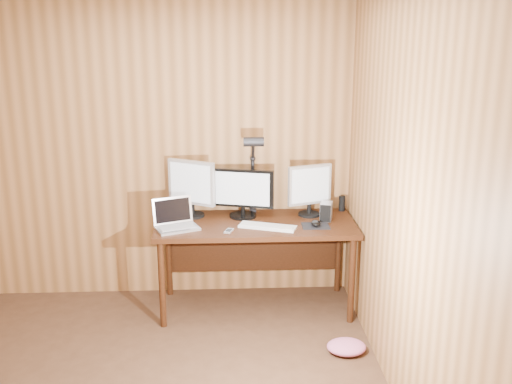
{
  "coord_description": "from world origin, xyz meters",
  "views": [
    {
      "loc": [
        0.71,
        -2.94,
        2.3
      ],
      "look_at": [
        0.93,
        1.58,
        1.02
      ],
      "focal_mm": 42.0,
      "sensor_mm": 36.0,
      "label": 1
    }
  ],
  "objects": [
    {
      "name": "keyboard",
      "position": [
        1.02,
        1.5,
        0.76
      ],
      "size": [
        0.47,
        0.28,
        0.02
      ],
      "rotation": [
        0.0,
        0.0,
        -0.34
      ],
      "color": "white",
      "rests_on": "desk"
    },
    {
      "name": "monitor_right",
      "position": [
        1.38,
        1.79,
        0.98
      ],
      "size": [
        0.37,
        0.18,
        0.43
      ],
      "rotation": [
        0.0,
        0.0,
        0.33
      ],
      "color": "black",
      "rests_on": "desk"
    },
    {
      "name": "desk_lamp",
      "position": [
        0.92,
        1.85,
        1.19
      ],
      "size": [
        0.16,
        0.23,
        0.71
      ],
      "rotation": [
        0.0,
        0.0,
        0.17
      ],
      "color": "black",
      "rests_on": "desk"
    },
    {
      "name": "mouse",
      "position": [
        1.4,
        1.52,
        0.77
      ],
      "size": [
        0.08,
        0.12,
        0.04
      ],
      "primitive_type": "ellipsoid",
      "rotation": [
        0.0,
        0.0,
        0.06
      ],
      "color": "black",
      "rests_on": "mousepad"
    },
    {
      "name": "laptop",
      "position": [
        0.29,
        1.54,
        0.81
      ],
      "size": [
        0.39,
        0.35,
        0.23
      ],
      "rotation": [
        0.0,
        0.0,
        0.38
      ],
      "color": "silver",
      "rests_on": "desk"
    },
    {
      "name": "mousepad",
      "position": [
        1.4,
        1.52,
        0.75
      ],
      "size": [
        0.22,
        0.18,
        0.0
      ],
      "primitive_type": "cube",
      "rotation": [
        0.0,
        0.0,
        -0.01
      ],
      "color": "black",
      "rests_on": "desk"
    },
    {
      "name": "desk",
      "position": [
        0.93,
        1.7,
        0.63
      ],
      "size": [
        1.6,
        0.7,
        0.75
      ],
      "color": "#35190B",
      "rests_on": "floor"
    },
    {
      "name": "hard_drive",
      "position": [
        1.51,
        1.67,
        0.82
      ],
      "size": [
        0.12,
        0.15,
        0.15
      ],
      "rotation": [
        0.0,
        0.0,
        -0.28
      ],
      "color": "silver",
      "rests_on": "desk"
    },
    {
      "name": "speaker",
      "position": [
        1.68,
        1.91,
        0.81
      ],
      "size": [
        0.05,
        0.05,
        0.13
      ],
      "primitive_type": "cylinder",
      "color": "black",
      "rests_on": "desk"
    },
    {
      "name": "fabric_pile",
      "position": [
        1.55,
        0.88,
        0.05
      ],
      "size": [
        0.34,
        0.31,
        0.09
      ],
      "primitive_type": null,
      "rotation": [
        0.0,
        0.0,
        0.3
      ],
      "color": "#D36690",
      "rests_on": "floor"
    },
    {
      "name": "room_shell",
      "position": [
        0.0,
        0.0,
        1.25
      ],
      "size": [
        4.0,
        4.0,
        4.0
      ],
      "color": "#4B2E1C",
      "rests_on": "ground"
    },
    {
      "name": "monitor_left",
      "position": [
        0.41,
        1.82,
        1.01
      ],
      "size": [
        0.39,
        0.24,
        0.47
      ],
      "rotation": [
        0.0,
        0.0,
        -0.5
      ],
      "color": "black",
      "rests_on": "desk"
    },
    {
      "name": "monitor_center",
      "position": [
        0.83,
        1.78,
        0.96
      ],
      "size": [
        0.51,
        0.22,
        0.4
      ],
      "rotation": [
        0.0,
        0.0,
        -0.25
      ],
      "color": "black",
      "rests_on": "desk"
    },
    {
      "name": "phone",
      "position": [
        0.71,
        1.42,
        0.76
      ],
      "size": [
        0.08,
        0.11,
        0.01
      ],
      "rotation": [
        0.0,
        0.0,
        -0.33
      ],
      "color": "silver",
      "rests_on": "desk"
    }
  ]
}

